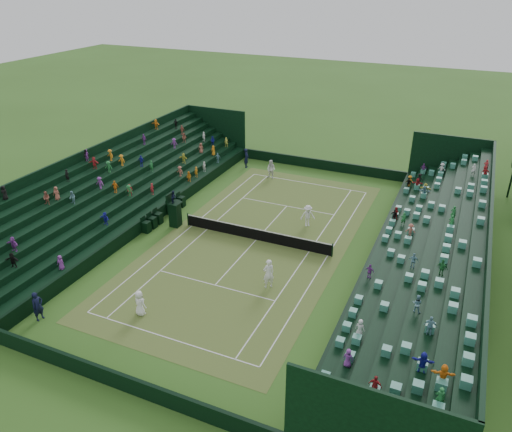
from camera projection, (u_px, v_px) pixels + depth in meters
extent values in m
plane|color=#335D1D|center=(256.00, 240.00, 36.81)|extent=(160.00, 160.00, 0.00)
cube|color=#3D7125|center=(256.00, 240.00, 36.81)|extent=(12.97, 26.77, 0.01)
cube|color=black|center=(321.00, 164.00, 49.58)|extent=(17.17, 0.20, 1.00)
cube|color=black|center=(120.00, 381.00, 23.61)|extent=(17.17, 0.20, 1.00)
cube|color=black|center=(371.00, 259.00, 33.50)|extent=(0.20, 31.77, 1.00)
cube|color=black|center=(159.00, 214.00, 39.68)|extent=(0.20, 31.77, 1.00)
cube|color=black|center=(379.00, 260.00, 33.32)|extent=(0.80, 32.00, 1.00)
cube|color=black|center=(391.00, 260.00, 32.93)|extent=(0.80, 32.00, 1.45)
cube|color=black|center=(404.00, 260.00, 32.54)|extent=(0.80, 32.00, 1.90)
cube|color=black|center=(417.00, 259.00, 32.15)|extent=(0.80, 32.00, 2.35)
cube|color=black|center=(431.00, 259.00, 31.76)|extent=(0.80, 32.00, 2.80)
cube|color=black|center=(444.00, 259.00, 31.37)|extent=(0.80, 32.00, 3.25)
cube|color=black|center=(458.00, 258.00, 30.97)|extent=(0.80, 32.00, 3.70)
cube|color=black|center=(473.00, 258.00, 30.58)|extent=(0.80, 32.00, 4.15)
cube|color=black|center=(483.00, 254.00, 30.23)|extent=(0.20, 32.00, 4.90)
cube|color=black|center=(153.00, 212.00, 39.86)|extent=(0.80, 32.00, 1.00)
cube|color=black|center=(145.00, 208.00, 40.05)|extent=(0.80, 32.00, 1.45)
cube|color=black|center=(136.00, 204.00, 40.24)|extent=(0.80, 32.00, 1.90)
cube|color=black|center=(128.00, 200.00, 40.43)|extent=(0.80, 32.00, 2.35)
cube|color=black|center=(120.00, 195.00, 40.62)|extent=(0.80, 32.00, 2.80)
cube|color=black|center=(111.00, 191.00, 40.81)|extent=(0.80, 32.00, 3.25)
cube|color=black|center=(103.00, 187.00, 41.00)|extent=(0.80, 32.00, 3.70)
cube|color=black|center=(95.00, 183.00, 41.19)|extent=(0.80, 32.00, 4.15)
cube|color=black|center=(90.00, 178.00, 41.21)|extent=(0.20, 32.00, 4.90)
cylinder|color=black|center=(188.00, 219.00, 38.68)|extent=(0.10, 0.10, 1.06)
cylinder|color=black|center=(332.00, 250.00, 34.47)|extent=(0.10, 0.10, 1.06)
cube|color=black|center=(256.00, 235.00, 36.61)|extent=(11.57, 0.02, 0.86)
cube|color=white|center=(256.00, 229.00, 36.40)|extent=(11.57, 0.04, 0.07)
cylinder|color=black|center=(511.00, 181.00, 43.04)|extent=(0.16, 0.16, 3.00)
cube|color=black|center=(175.00, 215.00, 38.45)|extent=(0.74, 0.74, 1.89)
cube|color=black|center=(174.00, 203.00, 38.00)|extent=(0.95, 0.95, 0.11)
cube|color=black|center=(170.00, 198.00, 37.97)|extent=(0.08, 0.95, 0.74)
imported|color=black|center=(174.00, 197.00, 37.76)|extent=(0.49, 0.56, 0.98)
cube|color=black|center=(147.00, 227.00, 37.75)|extent=(0.55, 0.55, 0.87)
cube|color=black|center=(143.00, 220.00, 37.61)|extent=(0.07, 0.55, 0.55)
cube|color=black|center=(153.00, 223.00, 38.41)|extent=(0.55, 0.55, 0.87)
cube|color=black|center=(149.00, 216.00, 38.26)|extent=(0.07, 0.55, 0.55)
cube|color=black|center=(158.00, 218.00, 39.06)|extent=(0.55, 0.55, 0.87)
cube|color=black|center=(155.00, 211.00, 38.92)|extent=(0.07, 0.55, 0.55)
cube|color=black|center=(171.00, 209.00, 40.53)|extent=(0.55, 0.55, 0.87)
cube|color=black|center=(168.00, 203.00, 40.39)|extent=(0.07, 0.55, 0.55)
cube|color=black|center=(176.00, 205.00, 41.19)|extent=(0.55, 0.55, 0.87)
cube|color=black|center=(173.00, 199.00, 41.04)|extent=(0.07, 0.55, 0.55)
cube|color=black|center=(181.00, 202.00, 41.84)|extent=(0.55, 0.55, 0.87)
cube|color=black|center=(178.00, 195.00, 41.70)|extent=(0.07, 0.55, 0.55)
imported|color=white|center=(140.00, 303.00, 28.59)|extent=(0.84, 0.61, 1.60)
imported|color=white|center=(268.00, 274.00, 30.96)|extent=(0.86, 0.86, 2.02)
imported|color=white|center=(271.00, 169.00, 47.22)|extent=(0.93, 0.76, 1.81)
imported|color=white|center=(308.00, 216.00, 38.48)|extent=(1.31, 1.12, 1.76)
imported|color=black|center=(246.00, 158.00, 49.86)|extent=(0.64, 0.81, 1.94)
imported|color=black|center=(38.00, 306.00, 28.16)|extent=(0.55, 0.73, 1.80)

